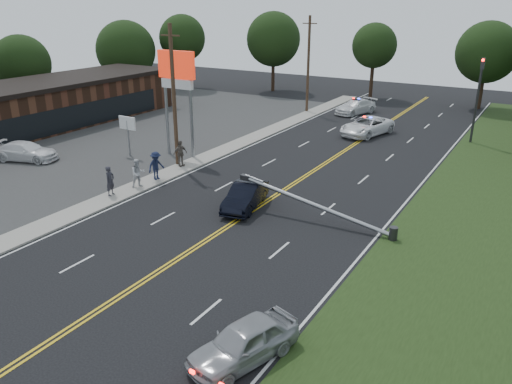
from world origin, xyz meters
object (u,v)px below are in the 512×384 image
Objects in this scene: small_sign at (128,126)px; utility_pole_far at (308,64)px; waiting_sedan at (244,342)px; bystander_c at (156,166)px; emergency_b at (356,107)px; bystander_a at (110,181)px; fallen_streetlight at (323,208)px; bystander_d at (180,153)px; crashed_sedan at (245,196)px; utility_pole_mid at (174,96)px; pylon_sign at (177,78)px; bystander_b at (138,173)px; parked_car at (26,151)px; emergency_a at (367,126)px; traffic_signal at (478,93)px.

small_sign is 22.68m from utility_pole_far.
waiting_sedan is 2.15× the size of bystander_c.
bystander_a is (-4.31, -31.00, 0.30)m from emergency_b.
fallen_streetlight is 13.33m from bystander_d.
bystander_d is (-8.04, 3.96, 0.35)m from crashed_sedan.
utility_pole_mid is at bearing 163.36° from fallen_streetlight.
pylon_sign is at bearing 29.74° from small_sign.
small_sign is at bearing -150.26° from pylon_sign.
pylon_sign is 4.28× the size of bystander_b.
pylon_sign is at bearing -93.72° from utility_pole_far.
emergency_b is (4.87, 23.90, -4.33)m from utility_pole_mid.
utility_pole_far is at bearing -40.77° from parked_car.
emergency_a is (8.95, -6.21, -4.28)m from utility_pole_far.
bystander_c is at bearing -98.07° from emergency_a.
bystander_d is (-0.44, 4.81, 0.02)m from bystander_b.
traffic_signal is 3.77× the size of bystander_b.
traffic_signal reaches higher than small_sign.
utility_pole_mid is 8.19m from bystander_a.
utility_pole_mid is at bearing 76.56° from bystander_d.
bystander_c is (2.31, -5.42, -4.92)m from pylon_sign.
pylon_sign is at bearing 151.65° from waiting_sedan.
emergency_a is 1.12× the size of emergency_b.
bystander_c is (-16.49, -21.41, -3.13)m from traffic_signal.
bystander_a reaches higher than parked_car.
waiting_sedan is 0.80× the size of emergency_b.
bystander_c is at bearing -30.48° from small_sign.
pylon_sign reaches higher than emergency_a.
emergency_b is (-12.63, 5.90, -3.45)m from traffic_signal.
bystander_b is (1.00, -5.14, -4.03)m from utility_pole_mid.
bystander_c is (-7.60, 0.88, 0.36)m from crashed_sedan.
bystander_a is 3.71m from bystander_c.
utility_pole_far is at bearing 77.69° from small_sign.
bystander_c is at bearing 177.31° from fallen_streetlight.
emergency_a is 24.39m from bystander_a.
bystander_d is (5.37, -0.33, -1.26)m from small_sign.
bystander_d is at bearing -30.27° from utility_pole_mid.
small_sign reaches higher than waiting_sedan.
bystander_b is at bearing -78.24° from emergency_b.
traffic_signal is 1.22× the size of emergency_a.
emergency_a is at bearing 76.82° from crashed_sedan.
fallen_streetlight is at bearing -12.40° from small_sign.
bystander_a is at bearing -95.72° from emergency_a.
small_sign is 1.62× the size of bystander_d.
emergency_a is at bearing -28.27° from bystander_a.
emergency_a is (13.75, 15.79, -1.53)m from small_sign.
bystander_a is 2.02m from bystander_b.
bystander_b is (-14.64, 10.44, 0.35)m from waiting_sedan.
small_sign reaches higher than bystander_b.
pylon_sign is 0.80× the size of utility_pole_mid.
bystander_d is (1.87, -2.33, -4.92)m from pylon_sign.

